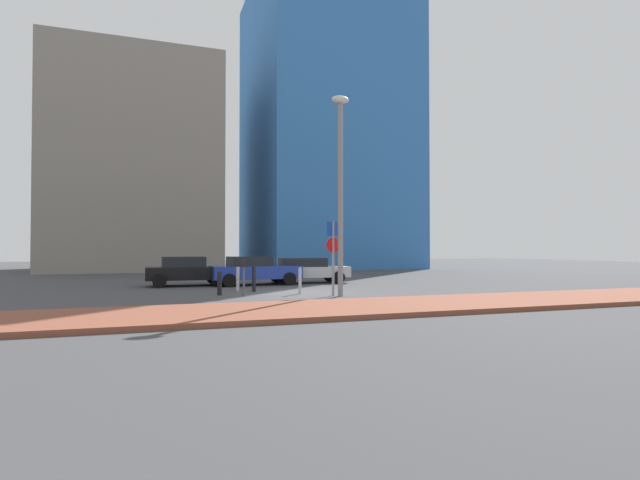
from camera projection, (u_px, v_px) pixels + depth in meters
ground_plane at (303, 293)px, 19.75m from camera, size 120.00×120.00×0.00m
sidewalk_brick at (362, 307)px, 14.20m from camera, size 40.00×3.92×0.14m
parked_car_black at (187, 270)px, 23.44m from camera, size 3.92×2.09×1.42m
parked_car_blue at (254, 270)px, 24.03m from camera, size 4.50×2.19×1.43m
parked_car_silver at (306, 270)px, 25.43m from camera, size 4.48×2.16×1.32m
parking_sign_post at (333, 249)px, 18.49m from camera, size 0.60×0.14×2.88m
parking_meter at (244, 273)px, 18.12m from camera, size 0.18×0.14×1.40m
street_lamp at (340, 179)px, 18.32m from camera, size 0.70×0.36×7.67m
traffic_bollard_near at (254, 279)px, 20.26m from camera, size 0.17×0.17×1.08m
traffic_bollard_mid at (300, 281)px, 19.21m from camera, size 0.12×0.12×1.05m
traffic_bollard_far at (238, 279)px, 20.52m from camera, size 0.13×0.13×1.03m
traffic_bollard_edge at (220, 283)px, 18.69m from camera, size 0.18×0.18×0.91m
building_colorful_midrise at (323, 125)px, 49.70m from camera, size 14.23×17.82×29.23m
building_under_construction at (137, 170)px, 42.81m from camera, size 13.46×14.77×17.67m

